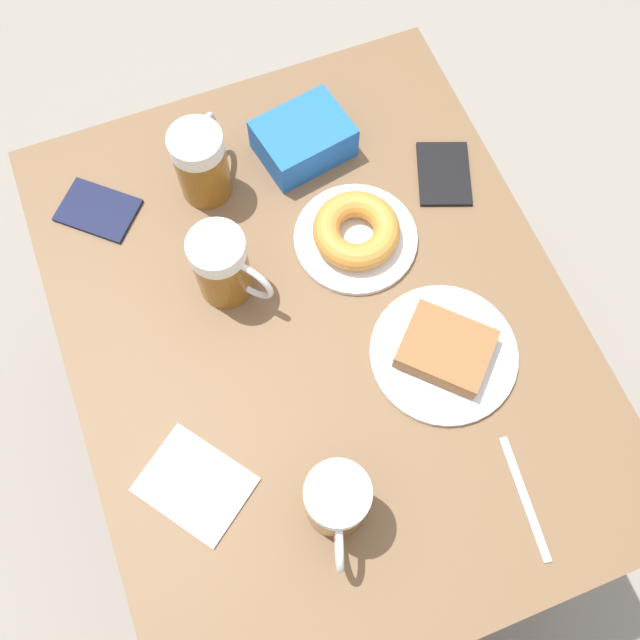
% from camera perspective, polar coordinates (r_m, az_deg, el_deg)
% --- Properties ---
extents(ground_plane, '(8.00, 8.00, 0.00)m').
position_cam_1_polar(ground_plane, '(1.82, 0.00, -8.81)').
color(ground_plane, gray).
extents(table, '(0.78, 1.00, 0.73)m').
position_cam_1_polar(table, '(1.18, 0.00, -1.51)').
color(table, brown).
rests_on(table, ground_plane).
extents(plate_with_cake, '(0.23, 0.23, 0.05)m').
position_cam_1_polar(plate_with_cake, '(1.11, 9.94, -2.49)').
color(plate_with_cake, silver).
rests_on(plate_with_cake, table).
extents(plate_with_donut, '(0.20, 0.20, 0.05)m').
position_cam_1_polar(plate_with_donut, '(1.17, 2.91, 6.97)').
color(plate_with_donut, silver).
rests_on(plate_with_donut, table).
extents(beer_mug_left, '(0.11, 0.12, 0.14)m').
position_cam_1_polar(beer_mug_left, '(1.09, -7.76, 4.28)').
color(beer_mug_left, '#8C5619').
rests_on(beer_mug_left, table).
extents(beer_mug_center, '(0.09, 0.13, 0.14)m').
position_cam_1_polar(beer_mug_center, '(0.98, 1.36, -14.42)').
color(beer_mug_center, '#8C5619').
rests_on(beer_mug_center, table).
extents(beer_mug_right, '(0.10, 0.13, 0.14)m').
position_cam_1_polar(beer_mug_right, '(1.19, -9.45, 12.33)').
color(beer_mug_right, '#8C5619').
rests_on(beer_mug_right, table).
extents(napkin_folded, '(0.18, 0.19, 0.00)m').
position_cam_1_polar(napkin_folded, '(1.07, -9.96, -12.83)').
color(napkin_folded, white).
rests_on(napkin_folded, table).
extents(fork, '(0.03, 0.18, 0.00)m').
position_cam_1_polar(fork, '(1.09, 16.05, -13.53)').
color(fork, silver).
rests_on(fork, table).
extents(passport_near_edge, '(0.15, 0.15, 0.01)m').
position_cam_1_polar(passport_near_edge, '(1.27, -17.33, 8.38)').
color(passport_near_edge, '#141938').
rests_on(passport_near_edge, table).
extents(passport_far_edge, '(0.13, 0.15, 0.01)m').
position_cam_1_polar(passport_far_edge, '(1.27, 9.88, 11.46)').
color(passport_far_edge, black).
rests_on(passport_far_edge, table).
extents(blue_pouch, '(0.17, 0.14, 0.07)m').
position_cam_1_polar(blue_pouch, '(1.25, -1.34, 14.28)').
color(blue_pouch, blue).
rests_on(blue_pouch, table).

